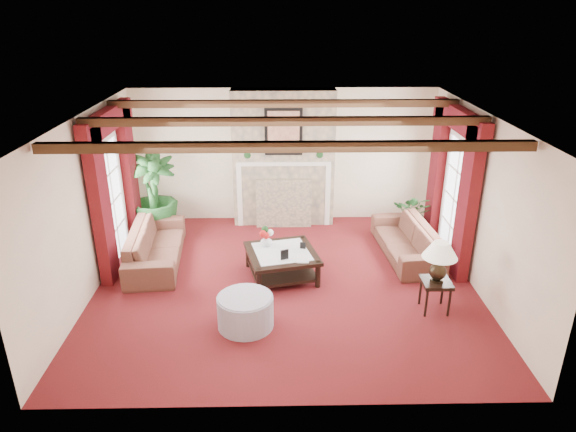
{
  "coord_description": "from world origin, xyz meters",
  "views": [
    {
      "loc": [
        -0.1,
        -7.26,
        4.19
      ],
      "look_at": [
        0.05,
        0.4,
        1.01
      ],
      "focal_mm": 32.0,
      "sensor_mm": 36.0,
      "label": 1
    }
  ],
  "objects_px": {
    "potted_palm": "(155,212)",
    "ottoman": "(245,312)",
    "side_table": "(435,295)",
    "sofa_right": "(407,235)",
    "coffee_table": "(282,264)",
    "sofa_left": "(155,240)"
  },
  "relations": [
    {
      "from": "sofa_right",
      "to": "coffee_table",
      "type": "xyz_separation_m",
      "value": [
        -2.23,
        -0.73,
        -0.17
      ]
    },
    {
      "from": "ottoman",
      "to": "sofa_left",
      "type": "bearing_deg",
      "value": 130.15
    },
    {
      "from": "coffee_table",
      "to": "side_table",
      "type": "distance_m",
      "value": 2.47
    },
    {
      "from": "sofa_left",
      "to": "coffee_table",
      "type": "height_order",
      "value": "sofa_left"
    },
    {
      "from": "coffee_table",
      "to": "potted_palm",
      "type": "bearing_deg",
      "value": 130.94
    },
    {
      "from": "side_table",
      "to": "coffee_table",
      "type": "bearing_deg",
      "value": 154.6
    },
    {
      "from": "side_table",
      "to": "sofa_right",
      "type": "bearing_deg",
      "value": 89.88
    },
    {
      "from": "sofa_right",
      "to": "sofa_left",
      "type": "bearing_deg",
      "value": -92.15
    },
    {
      "from": "sofa_left",
      "to": "side_table",
      "type": "bearing_deg",
      "value": -115.12
    },
    {
      "from": "sofa_left",
      "to": "coffee_table",
      "type": "xyz_separation_m",
      "value": [
        2.18,
        -0.56,
        -0.19
      ]
    },
    {
      "from": "side_table",
      "to": "ottoman",
      "type": "distance_m",
      "value": 2.77
    },
    {
      "from": "coffee_table",
      "to": "side_table",
      "type": "height_order",
      "value": "side_table"
    },
    {
      "from": "potted_palm",
      "to": "side_table",
      "type": "relative_size",
      "value": 3.67
    },
    {
      "from": "sofa_left",
      "to": "ottoman",
      "type": "height_order",
      "value": "sofa_left"
    },
    {
      "from": "coffee_table",
      "to": "side_table",
      "type": "relative_size",
      "value": 2.24
    },
    {
      "from": "sofa_left",
      "to": "potted_palm",
      "type": "height_order",
      "value": "potted_palm"
    },
    {
      "from": "sofa_right",
      "to": "coffee_table",
      "type": "distance_m",
      "value": 2.36
    },
    {
      "from": "sofa_left",
      "to": "ottoman",
      "type": "relative_size",
      "value": 2.77
    },
    {
      "from": "potted_palm",
      "to": "ottoman",
      "type": "relative_size",
      "value": 2.28
    },
    {
      "from": "sofa_right",
      "to": "coffee_table",
      "type": "height_order",
      "value": "sofa_right"
    },
    {
      "from": "side_table",
      "to": "potted_palm",
      "type": "bearing_deg",
      "value": 148.76
    },
    {
      "from": "potted_palm",
      "to": "ottoman",
      "type": "xyz_separation_m",
      "value": [
        1.93,
        -3.19,
        -0.22
      ]
    }
  ]
}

